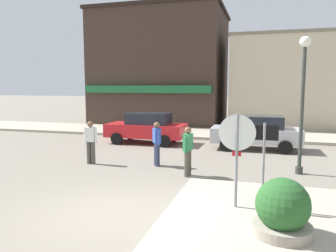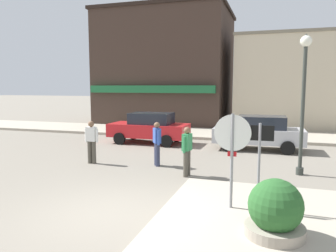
{
  "view_description": "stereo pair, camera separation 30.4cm",
  "coord_description": "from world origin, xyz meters",
  "px_view_note": "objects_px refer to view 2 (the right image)",
  "views": [
    {
      "loc": [
        3.09,
        -6.55,
        2.9
      ],
      "look_at": [
        -0.1,
        4.5,
        1.5
      ],
      "focal_mm": 35.0,
      "sensor_mm": 36.0,
      "label": 1
    },
    {
      "loc": [
        3.38,
        -6.46,
        2.9
      ],
      "look_at": [
        -0.1,
        4.5,
        1.5
      ],
      "focal_mm": 35.0,
      "sensor_mm": 36.0,
      "label": 2
    }
  ],
  "objects_px": {
    "lamp_post": "(304,84)",
    "stop_sign": "(232,148)",
    "pedestrian_crossing_near": "(157,142)",
    "planter": "(275,214)",
    "one_way_sign": "(259,158)",
    "pedestrian_kerb_side": "(187,150)",
    "parked_car_second": "(259,132)",
    "pedestrian_crossing_far": "(92,141)",
    "parked_car_nearest": "(149,127)"
  },
  "relations": [
    {
      "from": "pedestrian_crossing_near",
      "to": "pedestrian_crossing_far",
      "type": "distance_m",
      "value": 2.5
    },
    {
      "from": "pedestrian_crossing_far",
      "to": "planter",
      "type": "bearing_deg",
      "value": -35.04
    },
    {
      "from": "parked_car_nearest",
      "to": "parked_car_second",
      "type": "distance_m",
      "value": 5.41
    },
    {
      "from": "parked_car_second",
      "to": "lamp_post",
      "type": "bearing_deg",
      "value": -69.93
    },
    {
      "from": "stop_sign",
      "to": "planter",
      "type": "xyz_separation_m",
      "value": [
        0.94,
        -1.2,
        -0.96
      ]
    },
    {
      "from": "pedestrian_crossing_far",
      "to": "one_way_sign",
      "type": "bearing_deg",
      "value": -28.13
    },
    {
      "from": "parked_car_second",
      "to": "pedestrian_crossing_far",
      "type": "distance_m",
      "value": 7.52
    },
    {
      "from": "parked_car_second",
      "to": "pedestrian_crossing_near",
      "type": "distance_m",
      "value": 5.48
    },
    {
      "from": "planter",
      "to": "pedestrian_crossing_near",
      "type": "height_order",
      "value": "pedestrian_crossing_near"
    },
    {
      "from": "pedestrian_kerb_side",
      "to": "lamp_post",
      "type": "bearing_deg",
      "value": 20.27
    },
    {
      "from": "planter",
      "to": "parked_car_second",
      "type": "distance_m",
      "value": 9.28
    },
    {
      "from": "planter",
      "to": "pedestrian_crossing_far",
      "type": "relative_size",
      "value": 0.76
    },
    {
      "from": "parked_car_nearest",
      "to": "one_way_sign",
      "type": "bearing_deg",
      "value": -54.95
    },
    {
      "from": "pedestrian_kerb_side",
      "to": "parked_car_nearest",
      "type": "bearing_deg",
      "value": 121.72
    },
    {
      "from": "parked_car_nearest",
      "to": "pedestrian_crossing_far",
      "type": "height_order",
      "value": "pedestrian_crossing_far"
    },
    {
      "from": "pedestrian_crossing_near",
      "to": "lamp_post",
      "type": "bearing_deg",
      "value": 3.07
    },
    {
      "from": "stop_sign",
      "to": "one_way_sign",
      "type": "relative_size",
      "value": 1.1
    },
    {
      "from": "pedestrian_crossing_near",
      "to": "pedestrian_kerb_side",
      "type": "relative_size",
      "value": 1.0
    },
    {
      "from": "pedestrian_crossing_near",
      "to": "parked_car_nearest",
      "type": "bearing_deg",
      "value": 114.12
    },
    {
      "from": "one_way_sign",
      "to": "pedestrian_crossing_far",
      "type": "xyz_separation_m",
      "value": [
        -6.19,
        3.31,
        -0.46
      ]
    },
    {
      "from": "stop_sign",
      "to": "lamp_post",
      "type": "height_order",
      "value": "lamp_post"
    },
    {
      "from": "one_way_sign",
      "to": "stop_sign",
      "type": "bearing_deg",
      "value": -172.09
    },
    {
      "from": "lamp_post",
      "to": "parked_car_second",
      "type": "xyz_separation_m",
      "value": [
        -1.46,
        4.01,
        -2.15
      ]
    },
    {
      "from": "parked_car_second",
      "to": "pedestrian_crossing_near",
      "type": "xyz_separation_m",
      "value": [
        -3.43,
        -4.27,
        0.06
      ]
    },
    {
      "from": "lamp_post",
      "to": "pedestrian_crossing_far",
      "type": "bearing_deg",
      "value": -174.93
    },
    {
      "from": "planter",
      "to": "parked_car_nearest",
      "type": "bearing_deg",
      "value": 122.78
    },
    {
      "from": "one_way_sign",
      "to": "lamp_post",
      "type": "xyz_separation_m",
      "value": [
        1.18,
        3.96,
        1.63
      ]
    },
    {
      "from": "lamp_post",
      "to": "parked_car_nearest",
      "type": "distance_m",
      "value": 8.31
    },
    {
      "from": "stop_sign",
      "to": "pedestrian_crossing_near",
      "type": "relative_size",
      "value": 1.43
    },
    {
      "from": "lamp_post",
      "to": "pedestrian_crossing_near",
      "type": "bearing_deg",
      "value": -176.93
    },
    {
      "from": "parked_car_nearest",
      "to": "pedestrian_crossing_near",
      "type": "relative_size",
      "value": 2.5
    },
    {
      "from": "one_way_sign",
      "to": "lamp_post",
      "type": "height_order",
      "value": "lamp_post"
    },
    {
      "from": "lamp_post",
      "to": "stop_sign",
      "type": "bearing_deg",
      "value": -113.58
    },
    {
      "from": "lamp_post",
      "to": "parked_car_second",
      "type": "bearing_deg",
      "value": 110.07
    },
    {
      "from": "planter",
      "to": "pedestrian_crossing_far",
      "type": "height_order",
      "value": "pedestrian_crossing_far"
    },
    {
      "from": "stop_sign",
      "to": "pedestrian_crossing_near",
      "type": "bearing_deg",
      "value": 129.61
    },
    {
      "from": "lamp_post",
      "to": "parked_car_second",
      "type": "height_order",
      "value": "lamp_post"
    },
    {
      "from": "one_way_sign",
      "to": "pedestrian_crossing_far",
      "type": "relative_size",
      "value": 1.3
    },
    {
      "from": "parked_car_nearest",
      "to": "pedestrian_kerb_side",
      "type": "relative_size",
      "value": 2.5
    },
    {
      "from": "planter",
      "to": "parked_car_nearest",
      "type": "relative_size",
      "value": 0.3
    },
    {
      "from": "stop_sign",
      "to": "parked_car_nearest",
      "type": "distance_m",
      "value": 9.68
    },
    {
      "from": "stop_sign",
      "to": "parked_car_second",
      "type": "relative_size",
      "value": 0.57
    },
    {
      "from": "planter",
      "to": "lamp_post",
      "type": "xyz_separation_m",
      "value": [
        0.82,
        5.24,
        2.4
      ]
    },
    {
      "from": "pedestrian_crossing_far",
      "to": "lamp_post",
      "type": "bearing_deg",
      "value": 5.07
    },
    {
      "from": "planter",
      "to": "parked_car_second",
      "type": "height_order",
      "value": "parked_car_second"
    },
    {
      "from": "lamp_post",
      "to": "pedestrian_kerb_side",
      "type": "bearing_deg",
      "value": -159.73
    },
    {
      "from": "parked_car_nearest",
      "to": "pedestrian_kerb_side",
      "type": "distance_m",
      "value": 6.4
    },
    {
      "from": "pedestrian_kerb_side",
      "to": "one_way_sign",
      "type": "bearing_deg",
      "value": -48.91
    },
    {
      "from": "stop_sign",
      "to": "pedestrian_kerb_side",
      "type": "relative_size",
      "value": 1.43
    },
    {
      "from": "planter",
      "to": "parked_car_nearest",
      "type": "xyz_separation_m",
      "value": [
        -6.05,
        9.39,
        0.25
      ]
    }
  ]
}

